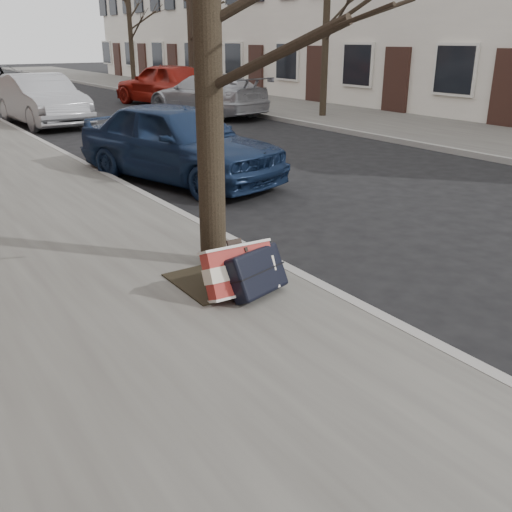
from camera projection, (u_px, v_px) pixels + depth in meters
ground at (453, 286)px, 5.71m from camera, size 120.00×120.00×0.00m
far_sidewalk at (257, 104)px, 21.38m from camera, size 4.00×70.00×0.12m
house_far at (350, 6)px, 23.69m from camera, size 6.70×40.00×7.20m
dirt_patch at (220, 279)px, 5.55m from camera, size 0.85×0.85×0.02m
suitcase_red at (239, 271)px, 5.13m from camera, size 0.65×0.38×0.49m
suitcase_navy at (256, 272)px, 5.15m from camera, size 0.65×0.48×0.46m
car_near_front at (179, 142)px, 9.70m from camera, size 2.63×4.28×1.36m
car_near_mid at (41, 100)px, 16.20m from camera, size 1.77×4.37×1.41m
car_far_front at (206, 95)px, 18.18m from camera, size 2.67×4.79×1.31m
car_far_back at (165, 84)px, 21.08m from camera, size 2.61×4.80×1.55m
tree_far_a at (326, 30)px, 16.71m from camera, size 0.21×0.21×4.93m
tree_far_b at (190, 25)px, 23.19m from camera, size 0.23×0.23×5.47m
tree_far_c at (130, 29)px, 28.10m from camera, size 0.23×0.23×5.35m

